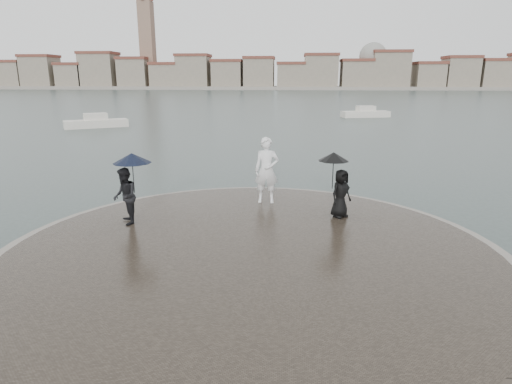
{
  "coord_description": "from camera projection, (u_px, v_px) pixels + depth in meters",
  "views": [
    {
      "loc": [
        0.94,
        -6.27,
        4.43
      ],
      "look_at": [
        0.0,
        4.8,
        1.45
      ],
      "focal_mm": 30.0,
      "sensor_mm": 36.0,
      "label": 1
    }
  ],
  "objects": [
    {
      "name": "ground",
      "position": [
        232.0,
        347.0,
        7.26
      ],
      "size": [
        400.0,
        400.0,
        0.0
      ],
      "primitive_type": "plane",
      "color": "#2B3835",
      "rests_on": "ground"
    },
    {
      "name": "kerb_ring",
      "position": [
        252.0,
        256.0,
        10.58
      ],
      "size": [
        12.5,
        12.5,
        0.32
      ],
      "primitive_type": "cylinder",
      "color": "gray",
      "rests_on": "ground"
    },
    {
      "name": "quay_tip",
      "position": [
        252.0,
        255.0,
        10.58
      ],
      "size": [
        11.9,
        11.9,
        0.36
      ],
      "primitive_type": "cylinder",
      "color": "#2D261E",
      "rests_on": "ground"
    },
    {
      "name": "statue",
      "position": [
        267.0,
        170.0,
        14.16
      ],
      "size": [
        0.81,
        0.54,
        2.19
      ],
      "primitive_type": "imported",
      "rotation": [
        0.0,
        0.0,
        0.02
      ],
      "color": "white",
      "rests_on": "quay_tip"
    },
    {
      "name": "visitor_left",
      "position": [
        127.0,
        185.0,
        12.05
      ],
      "size": [
        1.24,
        1.13,
        2.04
      ],
      "color": "black",
      "rests_on": "quay_tip"
    },
    {
      "name": "visitor_right",
      "position": [
        339.0,
        182.0,
        12.69
      ],
      "size": [
        1.13,
        0.96,
        1.95
      ],
      "color": "black",
      "rests_on": "quay_tip"
    },
    {
      "name": "far_skyline",
      "position": [
        274.0,
        74.0,
        160.98
      ],
      "size": [
        260.0,
        20.0,
        37.0
      ],
      "color": "gray",
      "rests_on": "ground"
    },
    {
      "name": "boats",
      "position": [
        246.0,
        118.0,
        44.12
      ],
      "size": [
        31.87,
        16.38,
        1.5
      ],
      "color": "silver",
      "rests_on": "ground"
    }
  ]
}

